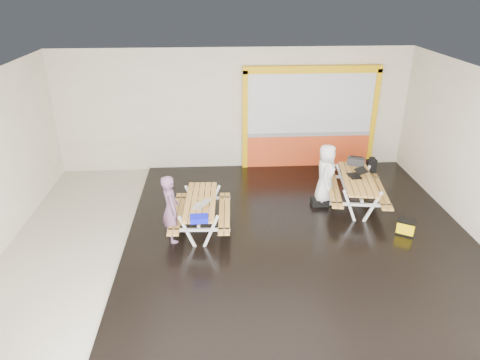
{
  "coord_description": "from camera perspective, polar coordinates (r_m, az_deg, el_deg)",
  "views": [
    {
      "loc": [
        -0.56,
        -8.1,
        5.16
      ],
      "look_at": [
        0.0,
        0.9,
        1.0
      ],
      "focal_mm": 32.71,
      "sensor_mm": 36.0,
      "label": 1
    }
  ],
  "objects": [
    {
      "name": "room",
      "position": [
        8.8,
        0.36,
        1.98
      ],
      "size": [
        10.02,
        8.02,
        3.52
      ],
      "color": "beige",
      "rests_on": "ground"
    },
    {
      "name": "deck",
      "position": [
        9.76,
        7.74,
        -7.24
      ],
      "size": [
        7.5,
        7.98,
        0.05
      ],
      "primitive_type": "cube",
      "color": "black",
      "rests_on": "room"
    },
    {
      "name": "kiosk",
      "position": [
        12.89,
        9.05,
        7.7
      ],
      "size": [
        3.88,
        0.16,
        3.0
      ],
      "color": "#E3481D",
      "rests_on": "room"
    },
    {
      "name": "picnic_table_left",
      "position": [
        9.67,
        -5.13,
        -3.61
      ],
      "size": [
        1.35,
        1.94,
        0.76
      ],
      "color": "gold",
      "rests_on": "deck"
    },
    {
      "name": "picnic_table_right",
      "position": [
        10.97,
        15.0,
        -0.61
      ],
      "size": [
        1.64,
        2.18,
        0.8
      ],
      "color": "gold",
      "rests_on": "deck"
    },
    {
      "name": "person_left",
      "position": [
        9.25,
        -9.02,
        -3.73
      ],
      "size": [
        0.5,
        0.63,
        1.51
      ],
      "primitive_type": "imported",
      "rotation": [
        0.0,
        0.0,
        1.86
      ],
      "color": "#704A67",
      "rests_on": "deck"
    },
    {
      "name": "person_right",
      "position": [
        10.85,
        11.14,
        0.79
      ],
      "size": [
        0.67,
        0.84,
        1.5
      ],
      "primitive_type": "imported",
      "rotation": [
        0.0,
        0.0,
        1.28
      ],
      "color": "white",
      "rests_on": "deck"
    },
    {
      "name": "laptop_left",
      "position": [
        9.31,
        -5.09,
        -3.22
      ],
      "size": [
        0.42,
        0.4,
        0.14
      ],
      "color": "silver",
      "rests_on": "picnic_table_left"
    },
    {
      "name": "laptop_right",
      "position": [
        10.96,
        14.99,
        0.77
      ],
      "size": [
        0.45,
        0.41,
        0.18
      ],
      "color": "black",
      "rests_on": "picnic_table_right"
    },
    {
      "name": "blue_pouch",
      "position": [
        8.78,
        -5.35,
        -5.04
      ],
      "size": [
        0.37,
        0.27,
        0.11
      ],
      "primitive_type": "cube",
      "rotation": [
        0.0,
        0.0,
        0.04
      ],
      "color": "#0C10CD",
      "rests_on": "picnic_table_left"
    },
    {
      "name": "toolbox",
      "position": [
        11.6,
        14.9,
        2.35
      ],
      "size": [
        0.47,
        0.36,
        0.25
      ],
      "color": "black",
      "rests_on": "picnic_table_right"
    },
    {
      "name": "backpack",
      "position": [
        11.91,
        16.75,
        1.87
      ],
      "size": [
        0.27,
        0.2,
        0.41
      ],
      "color": "black",
      "rests_on": "picnic_table_right"
    },
    {
      "name": "dark_case",
      "position": [
        11.04,
        10.36,
        -2.79
      ],
      "size": [
        0.42,
        0.31,
        0.15
      ],
      "primitive_type": "cube",
      "rotation": [
        0.0,
        0.0,
        0.02
      ],
      "color": "black",
      "rests_on": "deck"
    },
    {
      "name": "fluke_bag",
      "position": [
        10.28,
        20.81,
        -5.82
      ],
      "size": [
        0.45,
        0.41,
        0.33
      ],
      "color": "black",
      "rests_on": "deck"
    }
  ]
}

